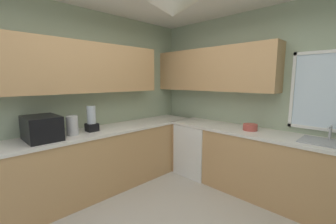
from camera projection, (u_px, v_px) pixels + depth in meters
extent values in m
cube|color=#9EAD8E|center=(258.00, 100.00, 3.32)|extent=(3.77, 0.06, 2.66)
cube|color=#9EAD8E|center=(84.00, 100.00, 3.28)|extent=(0.06, 3.87, 2.66)
cube|color=white|center=(332.00, 130.00, 2.67)|extent=(0.99, 0.04, 0.04)
cube|color=white|center=(293.00, 90.00, 2.93)|extent=(0.04, 0.04, 1.00)
cube|color=tan|center=(74.00, 67.00, 2.94)|extent=(0.32, 2.62, 0.70)
cube|color=tan|center=(211.00, 70.00, 3.64)|extent=(2.17, 0.32, 0.70)
cone|color=silver|center=(173.00, 8.00, 1.85)|extent=(0.44, 0.44, 0.14)
cube|color=tan|center=(98.00, 162.00, 3.18)|extent=(0.62, 3.45, 0.87)
cube|color=silver|center=(96.00, 132.00, 3.11)|extent=(0.65, 3.48, 0.04)
cube|color=tan|center=(259.00, 165.00, 3.07)|extent=(2.83, 0.62, 0.87)
cube|color=silver|center=(261.00, 134.00, 3.00)|extent=(2.86, 0.65, 0.04)
cube|color=white|center=(198.00, 149.00, 3.79)|extent=(0.60, 0.60, 0.87)
cube|color=black|center=(42.00, 128.00, 2.60)|extent=(0.48, 0.36, 0.29)
cylinder|color=#B7B7BC|center=(72.00, 125.00, 2.83)|extent=(0.15, 0.15, 0.25)
cube|color=#9EA0A5|center=(327.00, 143.00, 2.48)|extent=(0.53, 0.40, 0.02)
cylinder|color=#B7B7BC|center=(330.00, 133.00, 2.58)|extent=(0.03, 0.03, 0.18)
cylinder|color=#B7B7BC|center=(329.00, 127.00, 2.49)|extent=(0.02, 0.20, 0.02)
cylinder|color=#B74C42|center=(250.00, 127.00, 3.10)|extent=(0.20, 0.20, 0.09)
cube|color=black|center=(92.00, 127.00, 3.05)|extent=(0.15, 0.15, 0.11)
cylinder|color=#B2BCC6|center=(91.00, 115.00, 3.03)|extent=(0.12, 0.12, 0.25)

